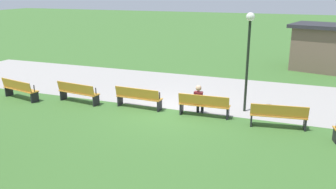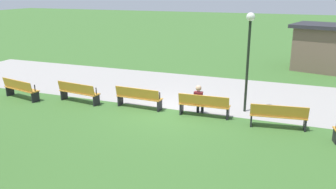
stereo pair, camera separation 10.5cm
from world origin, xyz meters
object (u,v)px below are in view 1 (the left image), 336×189
bench_0 (19,89)px  bench_3 (204,105)px  bench_4 (278,115)px  lamp_post (249,44)px  bench_1 (78,92)px  person_seated (199,99)px  kiosk (322,47)px  bench_2 (138,97)px

bench_0 → bench_3: size_ratio=1.02×
bench_4 → bench_0: bearing=175.1°
bench_0 → lamp_post: 9.92m
bench_1 → person_seated: (5.20, 0.36, 0.16)m
bench_3 → person_seated: bearing=149.0°
bench_3 → kiosk: kiosk is taller
bench_0 → person_seated: person_seated is taller
bench_3 → bench_4: size_ratio=0.99×
bench_3 → bench_1: bearing=180.0°
bench_2 → lamp_post: bearing=18.6°
bench_4 → person_seated: size_ratio=1.64×
bench_0 → lamp_post: size_ratio=0.51×
bench_4 → lamp_post: size_ratio=0.51×
bench_3 → lamp_post: (1.35, 1.18, 2.21)m
bench_2 → bench_4: 5.45m
bench_3 → lamp_post: size_ratio=0.50×
bench_1 → bench_4: size_ratio=1.00×
lamp_post → bench_4: bearing=-46.0°
bench_0 → bench_3: 8.16m
bench_0 → bench_1: same height
bench_1 → person_seated: size_ratio=1.64×
bench_2 → person_seated: bearing=5.5°
bench_0 → bench_3: bearing=17.0°
bench_0 → bench_4: (10.85, 0.46, 0.00)m
bench_1 → person_seated: person_seated is taller
bench_4 → lamp_post: bearing=126.7°
bench_4 → bench_2: bearing=170.3°
bench_0 → bench_1: bearing=21.8°
bench_4 → person_seated: (-2.96, 0.36, 0.16)m
person_seated → kiosk: (4.60, 10.20, 0.76)m
bench_4 → kiosk: kiosk is taller
bench_3 → kiosk: bearing=64.7°
bench_1 → bench_4: (8.17, 0.00, 0.00)m
bench_4 → lamp_post: 2.96m
bench_3 → bench_4: 2.73m
person_seated → kiosk: size_ratio=0.29×
bench_4 → person_seated: 2.99m
bench_3 → person_seated: size_ratio=1.62×
bench_2 → bench_3: size_ratio=1.00×
person_seated → kiosk: kiosk is taller
bench_2 → person_seated: size_ratio=1.62×
bench_3 → bench_0: bearing=-177.6°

